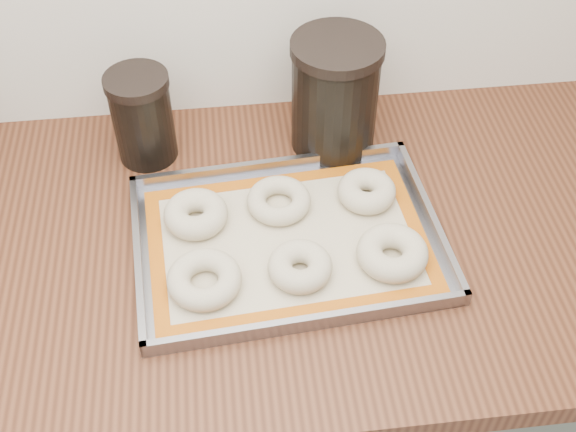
{
  "coord_description": "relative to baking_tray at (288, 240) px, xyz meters",
  "views": [
    {
      "loc": [
        0.08,
        0.93,
        1.73
      ],
      "look_at": [
        0.17,
        1.65,
        0.96
      ],
      "focal_mm": 45.0,
      "sensor_mm": 36.0,
      "label": 1
    }
  ],
  "objects": [
    {
      "name": "baking_tray",
      "position": [
        0.0,
        0.0,
        0.0
      ],
      "size": [
        0.48,
        0.36,
        0.03
      ],
      "rotation": [
        0.0,
        0.0,
        0.07
      ],
      "color": "gray",
      "rests_on": "countertop"
    },
    {
      "name": "bagel_back_mid",
      "position": [
        -0.01,
        0.07,
        0.01
      ],
      "size": [
        0.13,
        0.13,
        0.03
      ],
      "primitive_type": "torus",
      "rotation": [
        0.0,
        0.0,
        0.38
      ],
      "color": "beige",
      "rests_on": "baking_mat"
    },
    {
      "name": "canister_right",
      "position": [
        0.1,
        0.22,
        0.1
      ],
      "size": [
        0.15,
        0.15,
        0.2
      ],
      "color": "black",
      "rests_on": "countertop"
    },
    {
      "name": "bagel_back_right",
      "position": [
        0.13,
        0.07,
        0.02
      ],
      "size": [
        0.11,
        0.11,
        0.04
      ],
      "primitive_type": "torus",
      "rotation": [
        0.0,
        0.0,
        -0.14
      ],
      "color": "beige",
      "rests_on": "baking_mat"
    },
    {
      "name": "bagel_front_mid",
      "position": [
        0.01,
        -0.07,
        0.02
      ],
      "size": [
        0.1,
        0.1,
        0.04
      ],
      "primitive_type": "torus",
      "rotation": [
        0.0,
        0.0,
        0.09
      ],
      "color": "beige",
      "rests_on": "baking_mat"
    },
    {
      "name": "cabinet",
      "position": [
        -0.17,
        0.02,
        -0.48
      ],
      "size": [
        3.0,
        0.65,
        0.86
      ],
      "primitive_type": "cube",
      "color": "#5B6256",
      "rests_on": "floor"
    },
    {
      "name": "countertop",
      "position": [
        -0.17,
        0.02,
        -0.03
      ],
      "size": [
        3.06,
        0.68,
        0.04
      ],
      "primitive_type": "cube",
      "color": "#5A2F1B",
      "rests_on": "cabinet"
    },
    {
      "name": "canister_mid",
      "position": [
        -0.21,
        0.23,
        0.07
      ],
      "size": [
        0.1,
        0.1,
        0.16
      ],
      "color": "black",
      "rests_on": "countertop"
    },
    {
      "name": "bagel_back_left",
      "position": [
        -0.14,
        0.05,
        0.02
      ],
      "size": [
        0.12,
        0.12,
        0.04
      ],
      "primitive_type": "torus",
      "rotation": [
        0.0,
        0.0,
        -0.26
      ],
      "color": "beige",
      "rests_on": "baking_mat"
    },
    {
      "name": "bagel_front_left",
      "position": [
        -0.13,
        -0.07,
        0.01
      ],
      "size": [
        0.12,
        0.12,
        0.03
      ],
      "primitive_type": "torus",
      "rotation": [
        0.0,
        0.0,
        -0.18
      ],
      "color": "beige",
      "rests_on": "baking_mat"
    },
    {
      "name": "bagel_front_right",
      "position": [
        0.15,
        -0.06,
        0.02
      ],
      "size": [
        0.13,
        0.13,
        0.04
      ],
      "primitive_type": "torus",
      "rotation": [
        0.0,
        0.0,
        0.33
      ],
      "color": "beige",
      "rests_on": "baking_mat"
    },
    {
      "name": "baking_mat",
      "position": [
        0.0,
        0.0,
        -0.0
      ],
      "size": [
        0.44,
        0.32,
        0.0
      ],
      "rotation": [
        0.0,
        0.0,
        0.07
      ],
      "color": "#C6B793",
      "rests_on": "baking_tray"
    }
  ]
}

